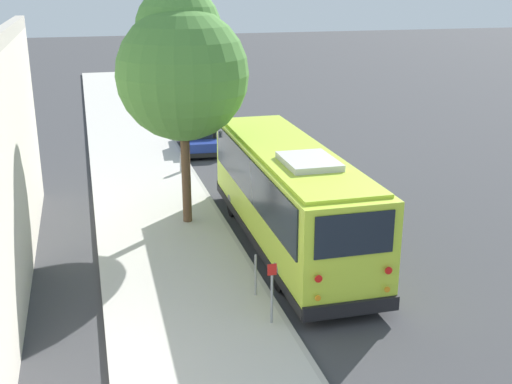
% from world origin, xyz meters
% --- Properties ---
extents(ground_plane, '(160.00, 160.00, 0.00)m').
position_xyz_m(ground_plane, '(0.00, 0.00, 0.00)').
color(ground_plane, '#3D3D3F').
extents(sidewalk_slab, '(80.00, 4.13, 0.15)m').
position_xyz_m(sidewalk_slab, '(0.00, 3.59, 0.07)').
color(sidewalk_slab, beige).
rests_on(sidewalk_slab, ground).
extents(curb_strip, '(80.00, 0.14, 0.15)m').
position_xyz_m(curb_strip, '(0.00, 1.46, 0.07)').
color(curb_strip, '#AAA69D').
rests_on(curb_strip, ground).
extents(shuttle_bus, '(10.38, 2.66, 3.29)m').
position_xyz_m(shuttle_bus, '(-0.35, -0.08, 1.76)').
color(shuttle_bus, '#BCDB38').
rests_on(shuttle_bus, ground).
extents(parked_sedan_blue, '(4.25, 2.01, 1.27)m').
position_xyz_m(parked_sedan_blue, '(11.94, 0.41, 0.59)').
color(parked_sedan_blue, navy).
rests_on(parked_sedan_blue, ground).
extents(parked_sedan_white, '(4.53, 1.77, 1.26)m').
position_xyz_m(parked_sedan_white, '(18.55, 0.44, 0.58)').
color(parked_sedan_white, silver).
rests_on(parked_sedan_white, ground).
extents(parked_sedan_navy, '(4.68, 1.89, 1.28)m').
position_xyz_m(parked_sedan_navy, '(25.66, 0.18, 0.60)').
color(parked_sedan_navy, '#19234C').
rests_on(parked_sedan_navy, ground).
extents(parked_sedan_tan, '(4.27, 2.02, 1.28)m').
position_xyz_m(parked_sedan_tan, '(31.97, 0.18, 0.59)').
color(parked_sedan_tan, tan).
rests_on(parked_sedan_tan, ground).
extents(street_tree, '(4.17, 4.17, 7.62)m').
position_xyz_m(street_tree, '(2.28, 2.64, 5.34)').
color(street_tree, brown).
rests_on(street_tree, sidewalk_slab).
extents(sign_post_near, '(0.06, 0.22, 1.52)m').
position_xyz_m(sign_post_near, '(-5.03, 1.82, 0.93)').
color(sign_post_near, gray).
rests_on(sign_post_near, sidewalk_slab).
extents(sign_post_far, '(0.06, 0.06, 1.13)m').
position_xyz_m(sign_post_far, '(-3.58, 1.82, 0.71)').
color(sign_post_far, gray).
rests_on(sign_post_far, sidewalk_slab).
extents(fire_hydrant, '(0.22, 0.22, 0.81)m').
position_xyz_m(fire_hydrant, '(8.01, 1.90, 0.55)').
color(fire_hydrant, '#99999E').
rests_on(fire_hydrant, sidewalk_slab).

